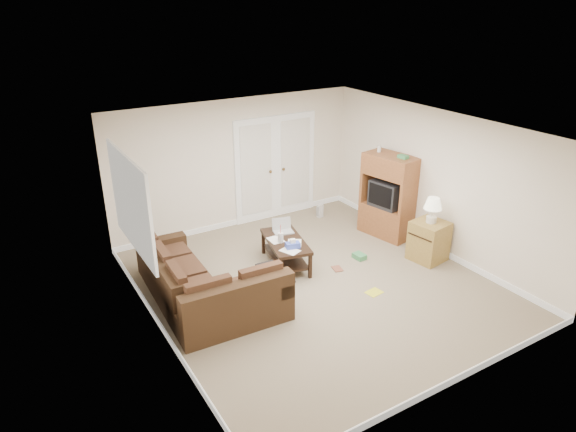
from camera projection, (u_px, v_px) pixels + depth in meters
floor at (315, 284)px, 8.16m from camera, size 5.50×5.50×0.00m
ceiling at (319, 129)px, 7.17m from camera, size 5.00×5.50×0.02m
wall_left at (153, 251)px, 6.47m from camera, size 0.02×5.50×2.50m
wall_right at (437, 182)px, 8.85m from camera, size 0.02×5.50×2.50m
wall_back at (236, 164)px, 9.82m from camera, size 5.00×0.02×2.50m
wall_front at (461, 296)px, 5.50m from camera, size 5.00×0.02×2.50m
baseboards at (315, 281)px, 8.14m from camera, size 5.00×5.50×0.10m
french_doors at (276, 168)px, 10.29m from camera, size 1.80×0.05×2.13m
window_left at (131, 203)px, 7.16m from camera, size 0.05×1.92×1.42m
sectional_sofa at (201, 288)px, 7.46m from camera, size 1.67×2.52×0.76m
coffee_table at (286, 251)px, 8.65m from camera, size 0.83×1.25×0.78m
tv_armoire at (388, 195)px, 9.56m from camera, size 0.71×1.06×1.68m
side_cabinet at (429, 238)px, 8.77m from camera, size 0.61×0.61×1.14m
space_heater at (320, 211)px, 10.57m from camera, size 0.12×0.11×0.27m
floor_magazine at (374, 292)px, 7.92m from camera, size 0.28×0.23×0.01m
floor_greenbox at (359, 256)px, 8.93m from camera, size 0.18×0.23×0.09m
floor_book at (333, 269)px, 8.57m from camera, size 0.19×0.24×0.02m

